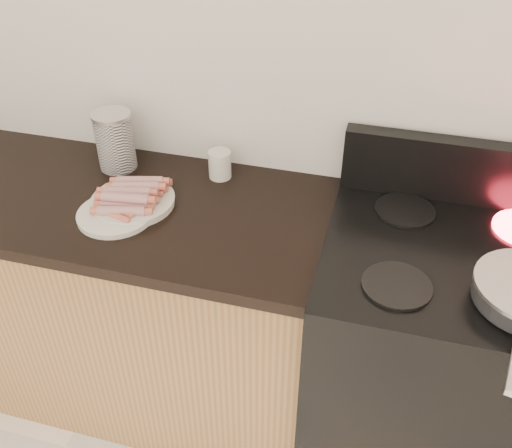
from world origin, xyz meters
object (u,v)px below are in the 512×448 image
(canister, at_px, (115,141))
(main_plate, at_px, (133,202))
(mug, at_px, (220,164))
(side_plate, at_px, (116,214))
(stove, at_px, (433,365))

(canister, bearing_deg, main_plate, -53.53)
(mug, bearing_deg, canister, -175.13)
(main_plate, relative_size, side_plate, 1.10)
(stove, relative_size, canister, 4.60)
(side_plate, bearing_deg, mug, 51.73)
(main_plate, distance_m, side_plate, 0.08)
(stove, relative_size, mug, 9.77)
(stove, height_order, mug, mug)
(main_plate, xyz_separation_m, side_plate, (-0.02, -0.07, -0.00))
(stove, xyz_separation_m, mug, (-0.77, 0.23, 0.49))
(side_plate, bearing_deg, stove, 3.82)
(stove, xyz_separation_m, canister, (-1.13, 0.20, 0.54))
(stove, bearing_deg, main_plate, 179.76)
(main_plate, height_order, side_plate, same)
(side_plate, distance_m, mug, 0.38)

